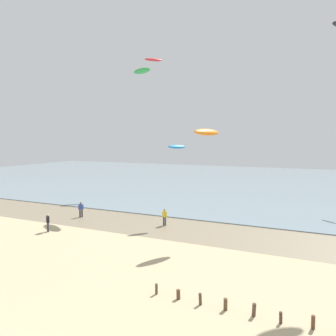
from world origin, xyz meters
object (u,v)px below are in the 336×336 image
person_nearest_camera (165,217)px  person_mid_beach (48,222)px  person_by_waterline (81,209)px  kite_aloft_2 (153,60)px  kite_aloft_1 (207,132)px  kite_aloft_0 (142,71)px  kite_aloft_4 (177,147)px

person_nearest_camera → person_mid_beach: same height
person_nearest_camera → person_by_waterline: size_ratio=1.00×
person_by_waterline → kite_aloft_2: bearing=94.3°
kite_aloft_2 → kite_aloft_1: bearing=-94.6°
person_mid_beach → kite_aloft_0: bearing=80.6°
person_by_waterline → kite_aloft_4: size_ratio=0.82×
person_mid_beach → kite_aloft_4: bearing=42.3°
person_by_waterline → person_nearest_camera: bearing=4.0°
person_by_waterline → person_mid_beach: bearing=-80.7°
kite_aloft_0 → kite_aloft_4: (7.14, -5.47, -9.38)m
kite_aloft_1 → kite_aloft_4: kite_aloft_1 is taller
kite_aloft_0 → kite_aloft_2: bearing=135.7°
kite_aloft_1 → person_nearest_camera: bearing=93.6°
person_by_waterline → kite_aloft_0: 18.60m
person_mid_beach → kite_aloft_4: kite_aloft_4 is taller
kite_aloft_2 → kite_aloft_4: 25.85m
person_nearest_camera → kite_aloft_2: 31.33m
person_by_waterline → kite_aloft_1: (14.94, -1.36, 8.34)m
person_mid_beach → kite_aloft_1: (13.99, 4.46, 8.34)m
person_nearest_camera → kite_aloft_1: kite_aloft_1 is taller
kite_aloft_4 → kite_aloft_1: bearing=-94.4°
person_mid_beach → kite_aloft_0: 21.70m
person_by_waterline → kite_aloft_2: size_ratio=0.57×
kite_aloft_0 → kite_aloft_1: bearing=-14.7°
kite_aloft_2 → person_by_waterline: bearing=-126.9°
kite_aloft_2 → person_mid_beach: bearing=-125.8°
person_by_waterline → kite_aloft_2: (-1.56, 20.89, 21.01)m
kite_aloft_1 → kite_aloft_4: (-4.53, 4.14, -1.37)m
person_nearest_camera → kite_aloft_1: 9.93m
person_nearest_camera → person_mid_beach: bearing=-144.1°
person_mid_beach → kite_aloft_1: 16.89m
person_mid_beach → person_nearest_camera: bearing=35.9°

